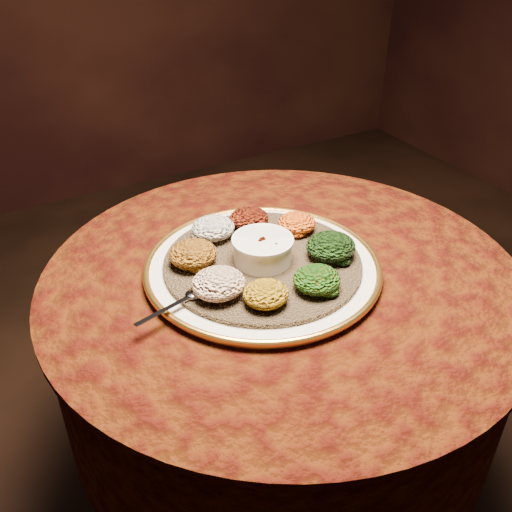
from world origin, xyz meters
TOP-DOWN VIEW (x-y plane):
  - table at (0.00, 0.00)m, footprint 0.96×0.96m
  - platter at (-0.04, 0.02)m, footprint 0.52×0.52m
  - injera at (-0.04, 0.02)m, footprint 0.52×0.52m
  - stew_bowl at (-0.04, 0.02)m, footprint 0.12×0.12m
  - spoon at (-0.21, -0.02)m, footprint 0.15×0.05m
  - portion_ayib at (-0.08, 0.15)m, footprint 0.09×0.09m
  - portion_kitfo at (0.00, 0.15)m, footprint 0.08×0.08m
  - portion_tikil at (0.08, 0.08)m, footprint 0.08×0.08m
  - portion_gomen at (0.09, -0.03)m, footprint 0.10×0.09m
  - portion_mixveg at (0.00, -0.11)m, footprint 0.09×0.08m
  - portion_kik at (-0.10, -0.10)m, footprint 0.08×0.08m
  - portion_timatim at (-0.16, -0.04)m, footprint 0.10×0.09m
  - portion_shiro at (-0.16, 0.08)m, footprint 0.09×0.09m

SIDE VIEW (x-z plane):
  - table at x=0.00m, z-range 0.19..0.92m
  - platter at x=-0.04m, z-range 0.73..0.76m
  - injera at x=-0.04m, z-range 0.75..0.76m
  - spoon at x=-0.21m, z-range 0.76..0.77m
  - portion_tikil at x=0.08m, z-range 0.76..0.80m
  - portion_kik at x=-0.10m, z-range 0.76..0.80m
  - portion_kitfo at x=0.00m, z-range 0.76..0.80m
  - portion_mixveg at x=0.00m, z-range 0.76..0.80m
  - portion_ayib at x=-0.08m, z-range 0.76..0.81m
  - portion_shiro at x=-0.16m, z-range 0.76..0.81m
  - portion_timatim at x=-0.16m, z-range 0.76..0.81m
  - portion_gomen at x=0.09m, z-range 0.76..0.81m
  - stew_bowl at x=-0.04m, z-range 0.77..0.82m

